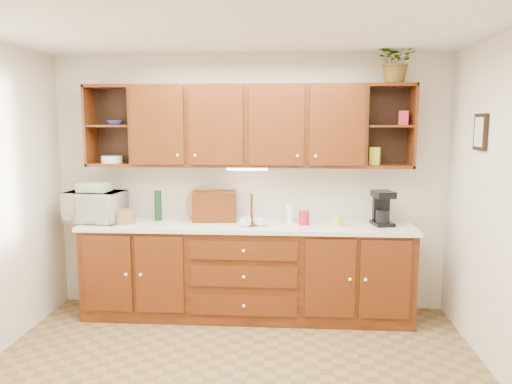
# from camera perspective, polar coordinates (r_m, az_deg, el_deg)

# --- Properties ---
(ceiling) EXTENTS (4.00, 4.00, 0.00)m
(ceiling) POSITION_cam_1_polar(r_m,az_deg,el_deg) (3.43, -3.42, 19.22)
(ceiling) COLOR white
(ceiling) RESTS_ON back_wall
(back_wall) EXTENTS (4.00, 0.00, 4.00)m
(back_wall) POSITION_cam_1_polar(r_m,az_deg,el_deg) (5.14, -0.79, 0.99)
(back_wall) COLOR beige
(back_wall) RESTS_ON floor
(base_cabinets) EXTENTS (3.20, 0.60, 0.90)m
(base_cabinets) POSITION_cam_1_polar(r_m,az_deg,el_deg) (5.03, -1.06, -9.10)
(base_cabinets) COLOR #341305
(base_cabinets) RESTS_ON floor
(countertop) EXTENTS (3.24, 0.64, 0.04)m
(countertop) POSITION_cam_1_polar(r_m,az_deg,el_deg) (4.90, -1.08, -3.88)
(countertop) COLOR white
(countertop) RESTS_ON base_cabinets
(upper_cabinets) EXTENTS (3.20, 0.33, 0.80)m
(upper_cabinets) POSITION_cam_1_polar(r_m,az_deg,el_deg) (4.94, -0.85, 7.59)
(upper_cabinets) COLOR #341305
(upper_cabinets) RESTS_ON back_wall
(undercabinet_light) EXTENTS (0.40, 0.05, 0.02)m
(undercabinet_light) POSITION_cam_1_polar(r_m,az_deg,el_deg) (4.91, -1.00, 2.64)
(undercabinet_light) COLOR white
(undercabinet_light) RESTS_ON upper_cabinets
(framed_picture) EXTENTS (0.03, 0.24, 0.30)m
(framed_picture) POSITION_cam_1_polar(r_m,az_deg,el_deg) (4.51, 24.29, 6.28)
(framed_picture) COLOR black
(framed_picture) RESTS_ON right_wall
(wicker_basket) EXTENTS (0.27, 0.27, 0.13)m
(wicker_basket) POSITION_cam_1_polar(r_m,az_deg,el_deg) (5.09, -14.90, -2.72)
(wicker_basket) COLOR olive
(wicker_basket) RESTS_ON countertop
(microwave) EXTENTS (0.59, 0.44, 0.30)m
(microwave) POSITION_cam_1_polar(r_m,az_deg,el_deg) (5.23, -17.90, -1.59)
(microwave) COLOR silver
(microwave) RESTS_ON countertop
(towel_stack) EXTENTS (0.31, 0.24, 0.09)m
(towel_stack) POSITION_cam_1_polar(r_m,az_deg,el_deg) (5.21, -18.00, 0.54)
(towel_stack) COLOR #F1E971
(towel_stack) RESTS_ON microwave
(wine_bottle) EXTENTS (0.09, 0.09, 0.31)m
(wine_bottle) POSITION_cam_1_polar(r_m,az_deg,el_deg) (5.14, -11.13, -1.51)
(wine_bottle) COLOR #103217
(wine_bottle) RESTS_ON countertop
(woven_tray) EXTENTS (0.35, 0.14, 0.34)m
(woven_tray) POSITION_cam_1_polar(r_m,az_deg,el_deg) (5.13, -6.15, -3.05)
(woven_tray) COLOR olive
(woven_tray) RESTS_ON countertop
(bread_box) EXTENTS (0.45, 0.30, 0.30)m
(bread_box) POSITION_cam_1_polar(r_m,az_deg,el_deg) (5.04, -4.73, -1.60)
(bread_box) COLOR #341305
(bread_box) RESTS_ON countertop
(mug_tree) EXTENTS (0.27, 0.28, 0.31)m
(mug_tree) POSITION_cam_1_polar(r_m,az_deg,el_deg) (4.80, -0.51, -3.30)
(mug_tree) COLOR #341305
(mug_tree) RESTS_ON countertop
(canister_red) EXTENTS (0.12, 0.12, 0.14)m
(canister_red) POSITION_cam_1_polar(r_m,az_deg,el_deg) (4.86, 5.51, -2.96)
(canister_red) COLOR #AD192D
(canister_red) RESTS_ON countertop
(canister_white) EXTENTS (0.11, 0.11, 0.19)m
(canister_white) POSITION_cam_1_polar(r_m,az_deg,el_deg) (4.96, 3.95, -2.39)
(canister_white) COLOR white
(canister_white) RESTS_ON countertop
(canister_yellow) EXTENTS (0.10, 0.10, 0.10)m
(canister_yellow) POSITION_cam_1_polar(r_m,az_deg,el_deg) (4.85, 9.36, -3.27)
(canister_yellow) COLOR gold
(canister_yellow) RESTS_ON countertop
(coffee_maker) EXTENTS (0.22, 0.26, 0.33)m
(coffee_maker) POSITION_cam_1_polar(r_m,az_deg,el_deg) (4.97, 14.25, -1.84)
(coffee_maker) COLOR black
(coffee_maker) RESTS_ON countertop
(bowl_stack) EXTENTS (0.21, 0.21, 0.04)m
(bowl_stack) POSITION_cam_1_polar(r_m,az_deg,el_deg) (5.20, -15.81, 7.62)
(bowl_stack) COLOR #2A3F9C
(bowl_stack) RESTS_ON upper_cabinets
(plate_stack) EXTENTS (0.21, 0.21, 0.07)m
(plate_stack) POSITION_cam_1_polar(r_m,az_deg,el_deg) (5.24, -16.15, 3.60)
(plate_stack) COLOR white
(plate_stack) RESTS_ON upper_cabinets
(pantry_box_yellow) EXTENTS (0.11, 0.10, 0.17)m
(pantry_box_yellow) POSITION_cam_1_polar(r_m,az_deg,el_deg) (4.98, 13.45, 4.04)
(pantry_box_yellow) COLOR gold
(pantry_box_yellow) RESTS_ON upper_cabinets
(pantry_box_red) EXTENTS (0.11, 0.11, 0.13)m
(pantry_box_red) POSITION_cam_1_polar(r_m,az_deg,el_deg) (5.01, 16.57, 8.11)
(pantry_box_red) COLOR #AD192D
(pantry_box_red) RESTS_ON upper_cabinets
(potted_plant) EXTENTS (0.41, 0.36, 0.41)m
(potted_plant) POSITION_cam_1_polar(r_m,az_deg,el_deg) (5.00, 15.82, 14.21)
(potted_plant) COLOR #999999
(potted_plant) RESTS_ON upper_cabinets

